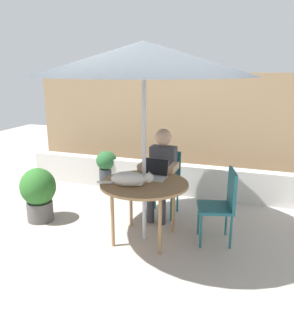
{
  "coord_description": "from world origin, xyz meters",
  "views": [
    {
      "loc": [
        1.28,
        -3.57,
        2.0
      ],
      "look_at": [
        0.0,
        0.1,
        0.87
      ],
      "focal_mm": 36.84,
      "sensor_mm": 36.0,
      "label": 1
    }
  ],
  "objects_px": {
    "cat": "(131,179)",
    "laptop": "(155,172)",
    "person_seated": "(162,169)",
    "patio_table": "(144,187)",
    "patio_umbrella": "(144,59)",
    "potted_plant_near_fence": "(38,192)",
    "chair_occupied": "(165,178)",
    "potted_plant_by_chair": "(107,167)",
    "chair_empty": "(223,201)"
  },
  "relations": [
    {
      "from": "cat",
      "to": "laptop",
      "type": "bearing_deg",
      "value": 70.03
    },
    {
      "from": "chair_empty",
      "to": "patio_table",
      "type": "bearing_deg",
      "value": -164.7
    },
    {
      "from": "patio_table",
      "to": "cat",
      "type": "height_order",
      "value": "cat"
    },
    {
      "from": "patio_table",
      "to": "patio_umbrella",
      "type": "height_order",
      "value": "patio_umbrella"
    },
    {
      "from": "potted_plant_by_chair",
      "to": "potted_plant_near_fence",
      "type": "bearing_deg",
      "value": -99.02
    },
    {
      "from": "cat",
      "to": "potted_plant_by_chair",
      "type": "height_order",
      "value": "cat"
    },
    {
      "from": "patio_table",
      "to": "patio_umbrella",
      "type": "xyz_separation_m",
      "value": [
        0.0,
        0.0,
        1.43
      ]
    },
    {
      "from": "patio_umbrella",
      "to": "person_seated",
      "type": "relative_size",
      "value": 1.96
    },
    {
      "from": "patio_umbrella",
      "to": "person_seated",
      "type": "distance_m",
      "value": 1.57
    },
    {
      "from": "potted_plant_near_fence",
      "to": "potted_plant_by_chair",
      "type": "distance_m",
      "value": 1.6
    },
    {
      "from": "person_seated",
      "to": "potted_plant_by_chair",
      "type": "bearing_deg",
      "value": 144.11
    },
    {
      "from": "cat",
      "to": "potted_plant_near_fence",
      "type": "bearing_deg",
      "value": 171.71
    },
    {
      "from": "chair_occupied",
      "to": "potted_plant_near_fence",
      "type": "relative_size",
      "value": 1.21
    },
    {
      "from": "chair_occupied",
      "to": "chair_empty",
      "type": "bearing_deg",
      "value": -34.99
    },
    {
      "from": "laptop",
      "to": "potted_plant_by_chair",
      "type": "xyz_separation_m",
      "value": [
        -1.32,
        1.37,
        -0.43
      ]
    },
    {
      "from": "laptop",
      "to": "potted_plant_near_fence",
      "type": "distance_m",
      "value": 1.63
    },
    {
      "from": "laptop",
      "to": "potted_plant_by_chair",
      "type": "distance_m",
      "value": 1.95
    },
    {
      "from": "laptop",
      "to": "patio_umbrella",
      "type": "bearing_deg",
      "value": -101.02
    },
    {
      "from": "chair_occupied",
      "to": "cat",
      "type": "height_order",
      "value": "cat"
    },
    {
      "from": "potted_plant_near_fence",
      "to": "potted_plant_by_chair",
      "type": "relative_size",
      "value": 1.16
    },
    {
      "from": "patio_table",
      "to": "patio_umbrella",
      "type": "distance_m",
      "value": 1.43
    },
    {
      "from": "chair_occupied",
      "to": "potted_plant_by_chair",
      "type": "bearing_deg",
      "value": 149.05
    },
    {
      "from": "patio_table",
      "to": "person_seated",
      "type": "relative_size",
      "value": 0.84
    },
    {
      "from": "laptop",
      "to": "cat",
      "type": "relative_size",
      "value": 0.48
    },
    {
      "from": "patio_umbrella",
      "to": "cat",
      "type": "relative_size",
      "value": 3.72
    },
    {
      "from": "laptop",
      "to": "chair_empty",
      "type": "bearing_deg",
      "value": -0.48
    },
    {
      "from": "potted_plant_by_chair",
      "to": "patio_umbrella",
      "type": "bearing_deg",
      "value": -51.92
    },
    {
      "from": "potted_plant_near_fence",
      "to": "potted_plant_by_chair",
      "type": "bearing_deg",
      "value": 80.98
    },
    {
      "from": "chair_occupied",
      "to": "cat",
      "type": "bearing_deg",
      "value": -95.61
    },
    {
      "from": "chair_occupied",
      "to": "laptop",
      "type": "xyz_separation_m",
      "value": [
        0.05,
        -0.61,
        0.26
      ]
    },
    {
      "from": "person_seated",
      "to": "patio_table",
      "type": "bearing_deg",
      "value": -90.0
    },
    {
      "from": "patio_table",
      "to": "cat",
      "type": "relative_size",
      "value": 1.6
    },
    {
      "from": "chair_occupied",
      "to": "person_seated",
      "type": "distance_m",
      "value": 0.23
    },
    {
      "from": "patio_table",
      "to": "cat",
      "type": "xyz_separation_m",
      "value": [
        -0.1,
        -0.16,
        0.14
      ]
    },
    {
      "from": "cat",
      "to": "patio_table",
      "type": "bearing_deg",
      "value": 58.01
    },
    {
      "from": "chair_occupied",
      "to": "potted_plant_by_chair",
      "type": "relative_size",
      "value": 1.4
    },
    {
      "from": "patio_table",
      "to": "cat",
      "type": "distance_m",
      "value": 0.24
    },
    {
      "from": "patio_umbrella",
      "to": "cat",
      "type": "distance_m",
      "value": 1.31
    },
    {
      "from": "chair_occupied",
      "to": "cat",
      "type": "xyz_separation_m",
      "value": [
        -0.1,
        -1.02,
        0.28
      ]
    },
    {
      "from": "patio_table",
      "to": "chair_occupied",
      "type": "height_order",
      "value": "chair_occupied"
    },
    {
      "from": "person_seated",
      "to": "potted_plant_by_chair",
      "type": "relative_size",
      "value": 1.94
    },
    {
      "from": "patio_table",
      "to": "chair_occupied",
      "type": "relative_size",
      "value": 1.16
    },
    {
      "from": "patio_umbrella",
      "to": "laptop",
      "type": "height_order",
      "value": "patio_umbrella"
    },
    {
      "from": "cat",
      "to": "person_seated",
      "type": "bearing_deg",
      "value": 83.37
    },
    {
      "from": "patio_table",
      "to": "potted_plant_near_fence",
      "type": "relative_size",
      "value": 1.41
    },
    {
      "from": "patio_umbrella",
      "to": "potted_plant_near_fence",
      "type": "height_order",
      "value": "patio_umbrella"
    },
    {
      "from": "chair_occupied",
      "to": "person_seated",
      "type": "bearing_deg",
      "value": -90.0
    },
    {
      "from": "patio_table",
      "to": "potted_plant_near_fence",
      "type": "distance_m",
      "value": 1.55
    },
    {
      "from": "potted_plant_by_chair",
      "to": "patio_table",
      "type": "bearing_deg",
      "value": -51.92
    },
    {
      "from": "chair_empty",
      "to": "cat",
      "type": "xyz_separation_m",
      "value": [
        -0.98,
        -0.4,
        0.28
      ]
    }
  ]
}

